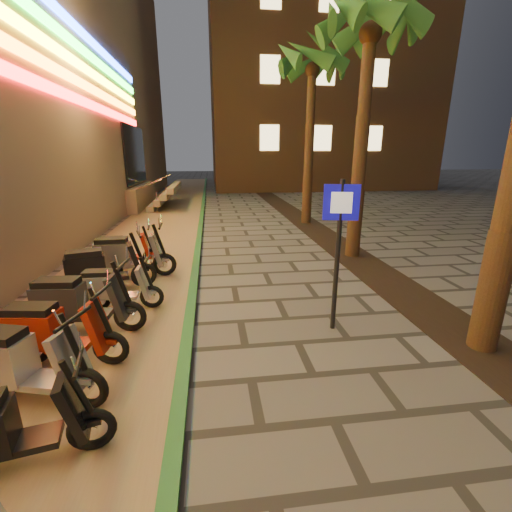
{
  "coord_description": "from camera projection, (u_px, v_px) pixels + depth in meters",
  "views": [
    {
      "loc": [
        -0.45,
        -2.15,
        2.86
      ],
      "look_at": [
        0.28,
        3.35,
        1.2
      ],
      "focal_mm": 24.0,
      "sensor_mm": 36.0,
      "label": 1
    }
  ],
  "objects": [
    {
      "name": "green_curb",
      "position": [
        199.0,
        235.0,
        12.29
      ],
      "size": [
        0.18,
        60.0,
        0.1
      ],
      "primitive_type": "cube",
      "color": "#235F2B",
      "rests_on": "ground"
    },
    {
      "name": "parking_strip",
      "position": [
        151.0,
        238.0,
        12.09
      ],
      "size": [
        3.4,
        60.0,
        0.01
      ],
      "primitive_type": "cube",
      "color": "#8C7251",
      "rests_on": "ground"
    },
    {
      "name": "scooter_7",
      "position": [
        52.0,
        332.0,
        4.72
      ],
      "size": [
        1.66,
        0.67,
        1.17
      ],
      "rotation": [
        0.0,
        0.0,
        -0.14
      ],
      "color": "black",
      "rests_on": "ground"
    },
    {
      "name": "planting_strip",
      "position": [
        385.0,
        279.0,
        8.12
      ],
      "size": [
        1.2,
        40.0,
        0.02
      ],
      "primitive_type": "cube",
      "color": "black",
      "rests_on": "ground"
    },
    {
      "name": "scooter_8",
      "position": [
        77.0,
        303.0,
        5.57
      ],
      "size": [
        1.75,
        0.63,
        1.23
      ],
      "rotation": [
        0.0,
        0.0,
        -0.09
      ],
      "color": "black",
      "rests_on": "ground"
    },
    {
      "name": "scooter_11",
      "position": [
        126.0,
        255.0,
        8.08
      ],
      "size": [
        1.83,
        0.64,
        1.29
      ],
      "rotation": [
        0.0,
        0.0,
        0.04
      ],
      "color": "black",
      "rests_on": "ground"
    },
    {
      "name": "apartment_block",
      "position": [
        310.0,
        43.0,
        30.86
      ],
      "size": [
        18.0,
        16.06,
        25.0
      ],
      "color": "brown",
      "rests_on": "ground"
    },
    {
      "name": "ground",
      "position": [
        275.0,
        503.0,
        2.92
      ],
      "size": [
        120.0,
        120.0,
        0.0
      ],
      "primitive_type": "plane",
      "color": "#474442",
      "rests_on": "ground"
    },
    {
      "name": "scooter_10",
      "position": [
        101.0,
        268.0,
        7.18
      ],
      "size": [
        1.78,
        0.94,
        1.27
      ],
      "rotation": [
        0.0,
        0.0,
        0.3
      ],
      "color": "black",
      "rests_on": "ground"
    },
    {
      "name": "palm_d",
      "position": [
        312.0,
        70.0,
        13.07
      ],
      "size": [
        2.97,
        3.02,
        7.16
      ],
      "color": "#472D19",
      "rests_on": "ground"
    },
    {
      "name": "scooter_5",
      "position": [
        3.0,
        429.0,
        3.11
      ],
      "size": [
        1.5,
        0.67,
        1.06
      ],
      "rotation": [
        0.0,
        0.0,
        0.2
      ],
      "color": "black",
      "rests_on": "ground"
    },
    {
      "name": "palm_c",
      "position": [
        371.0,
        32.0,
        8.38
      ],
      "size": [
        2.97,
        3.02,
        6.91
      ],
      "color": "#472D19",
      "rests_on": "ground"
    },
    {
      "name": "scooter_6",
      "position": [
        19.0,
        363.0,
        3.98
      ],
      "size": [
        1.7,
        0.85,
        1.2
      ],
      "rotation": [
        0.0,
        0.0,
        -0.27
      ],
      "color": "black",
      "rests_on": "ground"
    },
    {
      "name": "scooter_12",
      "position": [
        122.0,
        251.0,
        8.8
      ],
      "size": [
        1.56,
        0.59,
        1.09
      ],
      "rotation": [
        0.0,
        0.0,
        0.11
      ],
      "color": "black",
      "rests_on": "ground"
    },
    {
      "name": "pedestrian_sign",
      "position": [
        339.0,
        236.0,
        5.39
      ],
      "size": [
        0.54,
        0.15,
        2.5
      ],
      "rotation": [
        0.0,
        0.0,
        -0.22
      ],
      "color": "black",
      "rests_on": "ground"
    },
    {
      "name": "scooter_9",
      "position": [
        113.0,
        287.0,
        6.43
      ],
      "size": [
        1.46,
        0.51,
        1.03
      ],
      "rotation": [
        0.0,
        0.0,
        -0.02
      ],
      "color": "black",
      "rests_on": "ground"
    }
  ]
}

